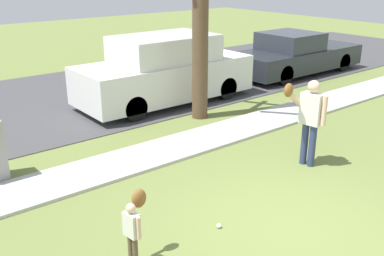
# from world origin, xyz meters

# --- Properties ---
(ground_plane) EXTENTS (48.00, 48.00, 0.00)m
(ground_plane) POSITION_xyz_m (0.00, 3.50, 0.00)
(ground_plane) COLOR olive
(sidewalk_strip) EXTENTS (36.00, 1.20, 0.06)m
(sidewalk_strip) POSITION_xyz_m (0.00, 3.60, 0.03)
(sidewalk_strip) COLOR #B2B2AD
(sidewalk_strip) RESTS_ON ground
(road_surface) EXTENTS (36.00, 6.80, 0.02)m
(road_surface) POSITION_xyz_m (0.00, 8.60, 0.01)
(road_surface) COLOR #424244
(road_surface) RESTS_ON ground
(person_adult) EXTENTS (0.74, 0.60, 1.70)m
(person_adult) POSITION_xyz_m (2.03, 1.35, 1.05)
(person_adult) COLOR navy
(person_adult) RESTS_ON ground
(person_child) EXTENTS (0.42, 0.42, 0.98)m
(person_child) POSITION_xyz_m (-2.17, 0.81, 0.64)
(person_child) COLOR brown
(person_child) RESTS_ON ground
(baseball) EXTENTS (0.07, 0.07, 0.07)m
(baseball) POSITION_xyz_m (-0.78, 0.73, 0.04)
(baseball) COLOR white
(baseball) RESTS_ON ground
(parked_van_white) EXTENTS (5.00, 1.95, 1.88)m
(parked_van_white) POSITION_xyz_m (2.35, 6.53, 0.90)
(parked_van_white) COLOR silver
(parked_van_white) RESTS_ON road_surface
(parked_pickup_dark) EXTENTS (5.20, 1.95, 1.48)m
(parked_pickup_dark) POSITION_xyz_m (8.01, 6.55, 0.67)
(parked_pickup_dark) COLOR #23282D
(parked_pickup_dark) RESTS_ON road_surface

